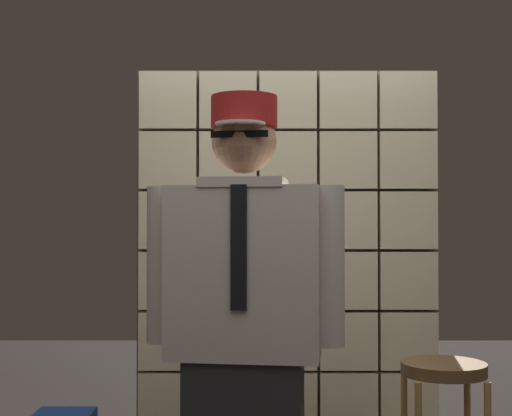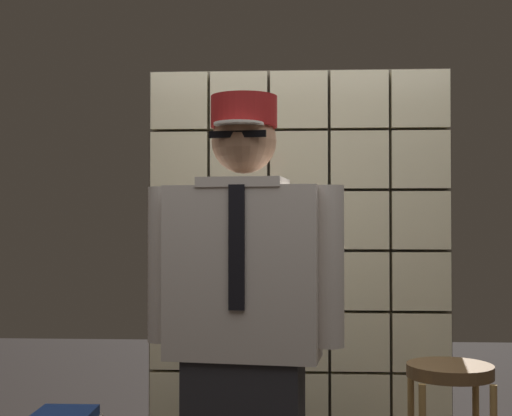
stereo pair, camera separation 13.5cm
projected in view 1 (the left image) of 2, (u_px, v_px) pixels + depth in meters
glass_block_wall at (288, 280)px, 3.66m from camera, size 1.55×0.10×2.16m
standing_person at (244, 337)px, 2.56m from camera, size 0.73×0.34×1.81m
bar_stool at (444, 413)px, 2.87m from camera, size 0.34×0.34×0.79m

